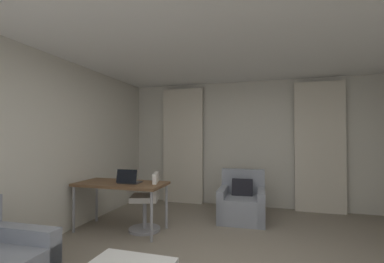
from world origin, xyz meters
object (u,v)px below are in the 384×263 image
at_px(armchair, 242,203).
at_px(desk_chair, 147,205).
at_px(laptop, 129,180).
at_px(desk, 121,186).

xyz_separation_m(armchair, desk_chair, (-1.35, -0.93, 0.11)).
distance_m(armchair, laptop, 1.98).
bearing_deg(desk, desk_chair, 15.38).
bearing_deg(desk_chair, desk, -164.62).
relative_size(desk_chair, laptop, 2.65).
xyz_separation_m(desk, laptop, (0.14, -0.02, 0.11)).
bearing_deg(desk, laptop, -9.34).
xyz_separation_m(armchair, desk, (-1.74, -1.04, 0.39)).
height_order(desk_chair, laptop, laptop).
bearing_deg(laptop, desk_chair, 28.04).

